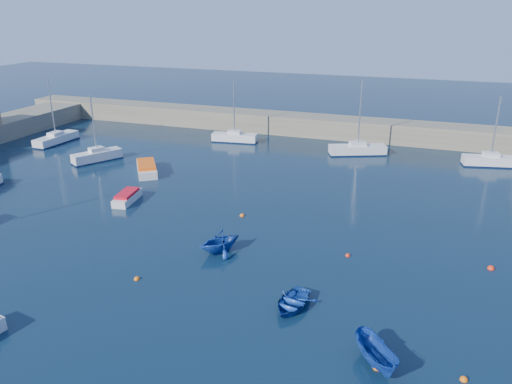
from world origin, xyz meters
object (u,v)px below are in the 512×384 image
(sailboat_6, at_px, (357,149))
(dinghy_center, at_px, (292,302))
(sailboat_4, at_px, (56,139))
(motorboat_1, at_px, (127,197))
(dinghy_right, at_px, (376,355))
(sailboat_3, at_px, (97,156))
(dinghy_left, at_px, (219,241))
(sailboat_7, at_px, (490,161))
(motorboat_2, at_px, (147,168))
(sailboat_5, at_px, (235,137))

(sailboat_6, height_order, dinghy_center, sailboat_6)
(sailboat_4, distance_m, dinghy_center, 47.69)
(motorboat_1, height_order, dinghy_right, dinghy_right)
(sailboat_3, distance_m, sailboat_4, 11.28)
(sailboat_4, xyz_separation_m, dinghy_right, (45.06, -30.07, 0.08))
(sailboat_4, distance_m, dinghy_left, 38.99)
(sailboat_7, relative_size, dinghy_right, 2.24)
(motorboat_2, distance_m, dinghy_left, 20.78)
(sailboat_6, distance_m, motorboat_2, 25.27)
(dinghy_left, bearing_deg, motorboat_2, 171.33)
(dinghy_right, bearing_deg, motorboat_2, 104.79)
(sailboat_3, relative_size, motorboat_1, 1.93)
(sailboat_6, height_order, dinghy_right, sailboat_6)
(sailboat_5, bearing_deg, dinghy_center, -160.50)
(dinghy_center, bearing_deg, sailboat_3, 152.97)
(motorboat_1, bearing_deg, sailboat_7, 26.78)
(sailboat_6, relative_size, motorboat_2, 1.60)
(sailboat_4, height_order, dinghy_center, sailboat_4)
(dinghy_right, bearing_deg, motorboat_1, 113.35)
(sailboat_3, xyz_separation_m, sailboat_6, (28.15, 13.01, -0.03))
(sailboat_5, xyz_separation_m, sailboat_6, (16.33, -0.50, 0.00))
(sailboat_7, bearing_deg, dinghy_left, 133.09)
(sailboat_6, bearing_deg, sailboat_7, -111.72)
(sailboat_5, height_order, sailboat_6, sailboat_6)
(sailboat_4, height_order, sailboat_6, sailboat_6)
(dinghy_center, bearing_deg, sailboat_6, 101.25)
(sailboat_7, bearing_deg, sailboat_3, 94.98)
(motorboat_2, distance_m, dinghy_right, 35.87)
(motorboat_1, xyz_separation_m, motorboat_2, (-2.80, 8.03, 0.09))
(motorboat_1, relative_size, dinghy_left, 1.19)
(sailboat_4, height_order, dinghy_right, sailboat_4)
(sailboat_7, distance_m, dinghy_center, 37.29)
(sailboat_4, height_order, motorboat_2, sailboat_4)
(sailboat_6, bearing_deg, sailboat_5, 65.18)
(sailboat_3, distance_m, sailboat_7, 45.05)
(dinghy_center, xyz_separation_m, dinghy_left, (-7.00, 5.19, 0.53))
(sailboat_4, xyz_separation_m, sailboat_5, (21.93, 8.48, 0.03))
(dinghy_right, bearing_deg, sailboat_6, 65.37)
(motorboat_1, distance_m, dinghy_center, 22.37)
(sailboat_4, xyz_separation_m, motorboat_2, (17.76, -6.80, -0.07))
(dinghy_center, bearing_deg, dinghy_left, 152.32)
(sailboat_4, distance_m, sailboat_6, 39.07)
(sailboat_4, relative_size, sailboat_7, 1.09)
(sailboat_5, distance_m, dinghy_right, 44.95)
(sailboat_4, xyz_separation_m, sailboat_7, (53.12, 8.33, 0.04))
(sailboat_3, distance_m, dinghy_right, 43.00)
(sailboat_3, height_order, sailboat_4, sailboat_4)
(sailboat_5, bearing_deg, dinghy_right, -156.46)
(sailboat_6, relative_size, dinghy_right, 2.54)
(sailboat_3, relative_size, dinghy_left, 2.30)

